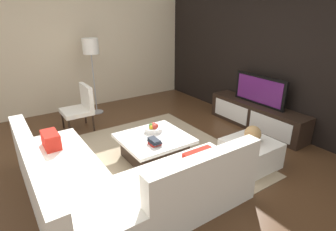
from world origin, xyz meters
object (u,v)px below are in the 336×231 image
(television, at_px, (260,90))
(sectional_couch, at_px, (111,183))
(media_console, at_px, (256,116))
(book_stack, at_px, (155,142))
(accent_chair_near, at_px, (81,105))
(decorative_ball, at_px, (253,134))
(ottoman, at_px, (250,153))
(coffee_table, at_px, (154,147))
(floor_lamp, at_px, (91,50))
(fruit_bowl, at_px, (153,128))

(television, xyz_separation_m, sectional_couch, (0.52, -3.28, -0.49))
(media_console, relative_size, television, 1.84)
(television, height_order, book_stack, television)
(accent_chair_near, bearing_deg, decorative_ball, 38.43)
(media_console, height_order, ottoman, media_console)
(media_console, distance_m, sectional_couch, 3.32)
(television, relative_size, coffee_table, 1.11)
(coffee_table, distance_m, ottoman, 1.47)
(media_console, height_order, decorative_ball, decorative_ball)
(accent_chair_near, bearing_deg, coffee_table, 24.85)
(television, bearing_deg, ottoman, -53.86)
(media_console, height_order, floor_lamp, floor_lamp)
(coffee_table, relative_size, decorative_ball, 4.13)
(fruit_bowl, xyz_separation_m, book_stack, (0.40, -0.22, -0.01))
(accent_chair_near, bearing_deg, media_console, 63.99)
(floor_lamp, relative_size, book_stack, 7.58)
(television, height_order, floor_lamp, floor_lamp)
(sectional_couch, height_order, ottoman, sectional_couch)
(television, xyz_separation_m, fruit_bowl, (-0.28, -2.20, -0.34))
(accent_chair_near, bearing_deg, ottoman, 38.43)
(media_console, relative_size, book_stack, 9.52)
(television, height_order, fruit_bowl, television)
(coffee_table, distance_m, fruit_bowl, 0.31)
(media_console, relative_size, accent_chair_near, 2.38)
(decorative_ball, xyz_separation_m, book_stack, (-0.76, -1.22, -0.10))
(sectional_couch, relative_size, fruit_bowl, 8.79)
(media_console, height_order, coffee_table, media_console)
(coffee_table, xyz_separation_m, accent_chair_near, (-1.78, -0.56, 0.29))
(coffee_table, xyz_separation_m, ottoman, (0.97, 1.10, -0.00))
(fruit_bowl, xyz_separation_m, decorative_ball, (1.15, 1.00, 0.09))
(ottoman, bearing_deg, sectional_couch, -99.64)
(television, height_order, decorative_ball, television)
(floor_lamp, bearing_deg, media_console, 41.84)
(fruit_bowl, bearing_deg, ottoman, 40.89)
(media_console, xyz_separation_m, decorative_ball, (0.87, -1.20, 0.27))
(media_console, bearing_deg, ottoman, -53.85)
(coffee_table, xyz_separation_m, floor_lamp, (-2.49, -0.02, 1.20))
(accent_chair_near, distance_m, decorative_ball, 3.22)
(decorative_ball, bearing_deg, fruit_bowl, -139.11)
(sectional_couch, distance_m, ottoman, 2.11)
(ottoman, xyz_separation_m, decorative_ball, (0.00, 0.00, 0.32))
(decorative_ball, bearing_deg, television, 126.14)
(ottoman, relative_size, fruit_bowl, 2.50)
(media_console, relative_size, floor_lamp, 1.25)
(decorative_ball, bearing_deg, floor_lamp, -162.06)
(accent_chair_near, distance_m, ottoman, 3.23)
(floor_lamp, bearing_deg, sectional_couch, -17.09)
(television, distance_m, floor_lamp, 3.53)
(television, distance_m, fruit_bowl, 2.24)
(coffee_table, bearing_deg, television, 87.51)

